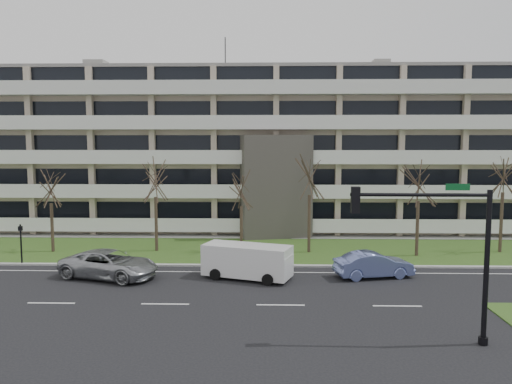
{
  "coord_description": "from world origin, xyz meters",
  "views": [
    {
      "loc": [
        -0.61,
        -25.08,
        8.41
      ],
      "look_at": [
        -1.53,
        10.0,
        4.87
      ],
      "focal_mm": 35.0,
      "sensor_mm": 36.0,
      "label": 1
    }
  ],
  "objects_px": {
    "silver_pickup": "(110,264)",
    "pedestrian_signal": "(21,239)",
    "white_van": "(248,259)",
    "traffic_signal": "(441,241)",
    "blue_sedan": "(374,265)"
  },
  "relations": [
    {
      "from": "silver_pickup",
      "to": "white_van",
      "type": "xyz_separation_m",
      "value": [
        8.61,
        0.03,
        0.4
      ]
    },
    {
      "from": "traffic_signal",
      "to": "silver_pickup",
      "type": "bearing_deg",
      "value": 150.65
    },
    {
      "from": "silver_pickup",
      "to": "pedestrian_signal",
      "type": "xyz_separation_m",
      "value": [
        -7.11,
        3.14,
        0.93
      ]
    },
    {
      "from": "white_van",
      "to": "traffic_signal",
      "type": "distance_m",
      "value": 13.21
    },
    {
      "from": "white_van",
      "to": "pedestrian_signal",
      "type": "distance_m",
      "value": 16.03
    },
    {
      "from": "silver_pickup",
      "to": "white_van",
      "type": "height_order",
      "value": "white_van"
    },
    {
      "from": "silver_pickup",
      "to": "pedestrian_signal",
      "type": "bearing_deg",
      "value": 83.19
    },
    {
      "from": "silver_pickup",
      "to": "blue_sedan",
      "type": "xyz_separation_m",
      "value": [
        16.4,
        0.52,
        -0.05
      ]
    },
    {
      "from": "white_van",
      "to": "traffic_signal",
      "type": "xyz_separation_m",
      "value": [
        8.31,
        -9.79,
        3.1
      ]
    },
    {
      "from": "blue_sedan",
      "to": "white_van",
      "type": "xyz_separation_m",
      "value": [
        -7.79,
        -0.5,
        0.45
      ]
    },
    {
      "from": "traffic_signal",
      "to": "pedestrian_signal",
      "type": "height_order",
      "value": "traffic_signal"
    },
    {
      "from": "blue_sedan",
      "to": "pedestrian_signal",
      "type": "xyz_separation_m",
      "value": [
        -23.51,
        2.62,
        0.98
      ]
    },
    {
      "from": "silver_pickup",
      "to": "white_van",
      "type": "relative_size",
      "value": 1.07
    },
    {
      "from": "traffic_signal",
      "to": "pedestrian_signal",
      "type": "bearing_deg",
      "value": 152.41
    },
    {
      "from": "silver_pickup",
      "to": "traffic_signal",
      "type": "relative_size",
      "value": 0.91
    }
  ]
}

